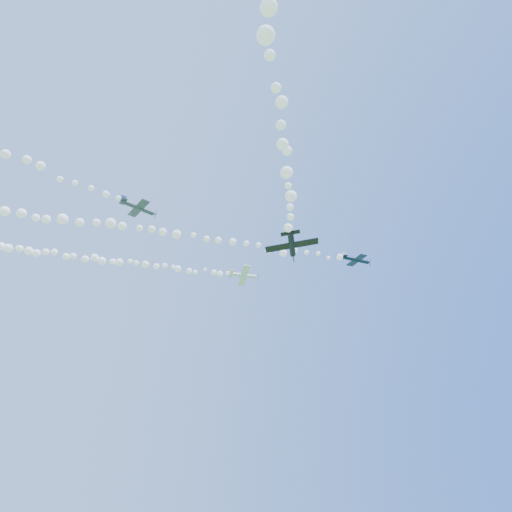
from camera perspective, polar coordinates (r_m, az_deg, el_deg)
name	(u,v)px	position (r m, az deg, el deg)	size (l,w,h in m)	color
plane_white	(244,275)	(102.55, -1.66, -2.60)	(7.53, 7.95, 2.29)	white
smoke_trail_white	(88,258)	(102.67, -21.46, -0.24)	(64.87, 17.13, 3.14)	white
plane_navy	(356,260)	(84.48, 13.22, -0.50)	(6.28, 6.47, 2.35)	#0B1933
smoke_trail_navy	(158,232)	(76.65, -12.89, 3.09)	(69.74, 16.80, 2.51)	white
plane_grey	(139,208)	(73.80, -15.40, 6.22)	(6.41, 6.75, 1.91)	#36394E
plane_black	(292,245)	(59.27, 4.78, 1.54)	(6.91, 6.57, 1.89)	black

